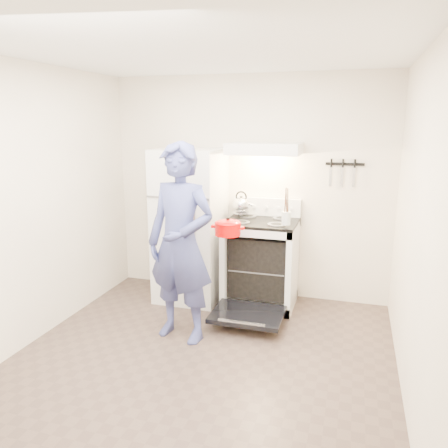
{
  "coord_description": "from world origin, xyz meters",
  "views": [
    {
      "loc": [
        1.16,
        -3.02,
        1.98
      ],
      "look_at": [
        -0.05,
        1.0,
        1.0
      ],
      "focal_mm": 35.0,
      "sensor_mm": 36.0,
      "label": 1
    }
  ],
  "objects": [
    {
      "name": "backsplash",
      "position": [
        0.23,
        1.76,
        1.05
      ],
      "size": [
        0.76,
        0.07,
        0.2
      ],
      "primitive_type": "cube",
      "color": "white",
      "rests_on": "cooktop"
    },
    {
      "name": "pizza_stone",
      "position": [
        0.14,
        1.39,
        0.45
      ],
      "size": [
        0.3,
        0.3,
        0.02
      ],
      "primitive_type": "cylinder",
      "color": "#94754E",
      "rests_on": "oven_rack"
    },
    {
      "name": "knife_strip",
      "position": [
        1.05,
        1.79,
        1.55
      ],
      "size": [
        0.4,
        0.02,
        0.03
      ],
      "primitive_type": "cube",
      "color": "black",
      "rests_on": "back_wall"
    },
    {
      "name": "cooktop",
      "position": [
        0.23,
        1.48,
        0.94
      ],
      "size": [
        0.76,
        0.65,
        0.03
      ],
      "primitive_type": "cube",
      "color": "black",
      "rests_on": "stove_body"
    },
    {
      "name": "oven_door",
      "position": [
        0.23,
        0.88,
        0.12
      ],
      "size": [
        0.7,
        0.54,
        0.04
      ],
      "primitive_type": "cube",
      "color": "black",
      "rests_on": "floor"
    },
    {
      "name": "back_wall",
      "position": [
        0.0,
        1.8,
        1.25
      ],
      "size": [
        3.2,
        0.02,
        2.5
      ],
      "primitive_type": "cube",
      "color": "#F2E4CA",
      "rests_on": "ground"
    },
    {
      "name": "person",
      "position": [
        -0.31,
        0.5,
        0.91
      ],
      "size": [
        0.73,
        0.54,
        1.82
      ],
      "primitive_type": "imported",
      "rotation": [
        0.0,
        0.0,
        -0.17
      ],
      "color": "navy",
      "rests_on": "floor"
    },
    {
      "name": "oven_rack",
      "position": [
        0.23,
        1.48,
        0.44
      ],
      "size": [
        0.6,
        0.52,
        0.01
      ],
      "primitive_type": "cube",
      "color": "slate",
      "rests_on": "stove_body"
    },
    {
      "name": "utensil_jar",
      "position": [
        0.53,
        1.24,
        1.05
      ],
      "size": [
        0.1,
        0.1,
        0.13
      ],
      "primitive_type": "cylinder",
      "rotation": [
        0.0,
        0.0,
        -0.11
      ],
      "color": "silver",
      "rests_on": "cooktop"
    },
    {
      "name": "refrigerator",
      "position": [
        -0.58,
        1.45,
        0.85
      ],
      "size": [
        0.7,
        0.7,
        1.7
      ],
      "primitive_type": "cube",
      "color": "white",
      "rests_on": "floor"
    },
    {
      "name": "tea_kettle",
      "position": [
        -0.04,
        1.62,
        1.09
      ],
      "size": [
        0.23,
        0.19,
        0.28
      ],
      "primitive_type": null,
      "color": "#B9B9BE",
      "rests_on": "cooktop"
    },
    {
      "name": "dutch_oven",
      "position": [
        0.02,
        0.9,
        0.98
      ],
      "size": [
        0.32,
        0.25,
        0.22
      ],
      "primitive_type": null,
      "color": "#D70100",
      "rests_on": "person"
    },
    {
      "name": "stove_body",
      "position": [
        0.23,
        1.48,
        0.46
      ],
      "size": [
        0.76,
        0.65,
        0.92
      ],
      "primitive_type": "cube",
      "color": "white",
      "rests_on": "floor"
    },
    {
      "name": "floor",
      "position": [
        0.0,
        0.0,
        0.0
      ],
      "size": [
        3.6,
        3.6,
        0.0
      ],
      "primitive_type": "plane",
      "color": "#493A31",
      "rests_on": "ground"
    },
    {
      "name": "range_hood",
      "position": [
        0.23,
        1.55,
        1.71
      ],
      "size": [
        0.76,
        0.5,
        0.12
      ],
      "primitive_type": "cube",
      "color": "white",
      "rests_on": "back_wall"
    }
  ]
}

